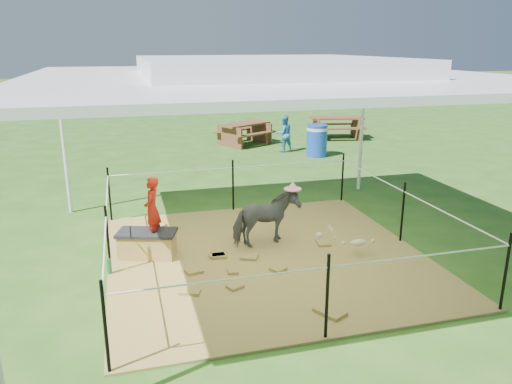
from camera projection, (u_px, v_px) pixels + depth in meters
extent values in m
plane|color=#2D5919|center=(267.00, 257.00, 7.48)|extent=(90.00, 90.00, 0.00)
cube|color=brown|center=(267.00, 256.00, 7.48)|extent=(4.60, 4.60, 0.03)
cylinder|color=silver|center=(64.00, 145.00, 9.13)|extent=(0.07, 0.07, 2.60)
cylinder|color=silver|center=(362.00, 131.00, 10.65)|extent=(0.07, 0.07, 2.60)
cube|color=white|center=(268.00, 77.00, 6.73)|extent=(6.30, 6.30, 0.08)
cube|color=white|center=(268.00, 66.00, 6.69)|extent=(3.30, 3.30, 0.22)
cylinder|color=black|center=(110.00, 195.00, 8.85)|extent=(0.04, 0.04, 1.00)
cylinder|color=black|center=(233.00, 186.00, 9.42)|extent=(0.04, 0.04, 1.00)
cylinder|color=black|center=(342.00, 178.00, 9.99)|extent=(0.04, 0.04, 1.00)
cylinder|color=black|center=(108.00, 241.00, 6.77)|extent=(0.04, 0.04, 1.00)
cylinder|color=black|center=(403.00, 213.00, 7.91)|extent=(0.04, 0.04, 1.00)
cylinder|color=black|center=(105.00, 328.00, 4.69)|extent=(0.04, 0.04, 1.00)
cylinder|color=black|center=(327.00, 298.00, 5.26)|extent=(0.04, 0.04, 1.00)
cylinder|color=black|center=(506.00, 273.00, 5.83)|extent=(0.04, 0.04, 1.00)
cylinder|color=white|center=(233.00, 168.00, 9.32)|extent=(4.50, 0.02, 0.02)
cylinder|color=white|center=(328.00, 267.00, 5.16)|extent=(4.50, 0.02, 0.02)
cylinder|color=white|center=(404.00, 192.00, 7.81)|extent=(0.02, 4.50, 0.02)
cylinder|color=white|center=(106.00, 217.00, 6.67)|extent=(0.02, 4.50, 0.02)
cube|color=#A97B3D|center=(148.00, 245.00, 7.39)|extent=(0.88, 0.63, 0.35)
cube|color=black|center=(147.00, 233.00, 7.33)|extent=(0.95, 0.69, 0.04)
imported|color=red|center=(152.00, 203.00, 7.23)|extent=(0.33, 0.40, 0.96)
cylinder|color=#1A7939|center=(109.00, 266.00, 6.85)|extent=(0.08, 0.08, 0.22)
imported|color=#454549|center=(266.00, 219.00, 7.74)|extent=(1.11, 0.69, 0.87)
cylinder|color=pink|center=(266.00, 188.00, 7.60)|extent=(0.27, 0.27, 0.13)
cylinder|color=blue|center=(317.00, 141.00, 14.12)|extent=(0.63, 0.63, 0.90)
cube|color=brown|center=(245.00, 134.00, 15.84)|extent=(2.00, 1.82, 0.68)
cube|color=#51311C|center=(336.00, 128.00, 16.84)|extent=(1.98, 1.61, 0.73)
imported|color=#3684CB|center=(284.00, 134.00, 14.70)|extent=(0.59, 0.49, 1.08)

